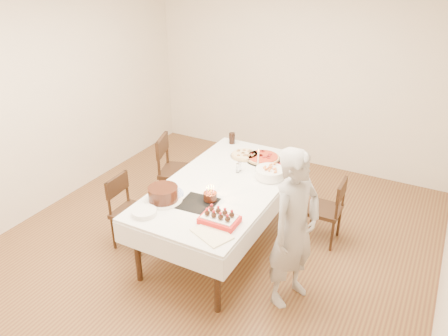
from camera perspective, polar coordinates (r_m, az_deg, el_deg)
The scene contains 22 objects.
floor at distance 4.90m, azimuth -1.39°, elevation -10.08°, with size 5.00×5.00×0.00m, color #58301E.
wall_back at distance 6.40m, azimuth 9.83°, elevation 12.14°, with size 4.50×0.04×2.70m, color beige.
wall_left at distance 5.63m, azimuth -22.15°, elevation 8.48°, with size 0.04×5.00×2.70m, color beige.
dining_table at distance 4.74m, azimuth 0.00°, elevation -5.94°, with size 1.14×2.14×0.75m, color white.
chair_right_savory at distance 4.90m, azimuth 12.87°, elevation -5.32°, with size 0.40×0.40×0.78m, color #331C11, non-canonical shape.
chair_left_savory at distance 5.43m, azimuth -5.91°, elevation -0.45°, with size 0.47×0.47×0.92m, color #331C11, non-canonical shape.
chair_left_dessert at distance 4.79m, azimuth -11.81°, elevation -5.74°, with size 0.42×0.42×0.81m, color #331C11, non-canonical shape.
person at distance 3.87m, azimuth 9.15°, elevation -7.90°, with size 0.55×0.36×1.52m, color #B4AFAA.
pizza_white at distance 5.11m, azimuth 2.79°, elevation 1.71°, with size 0.35×0.35×0.04m, color beige.
pizza_pepperoni at distance 5.06m, azimuth 5.07°, elevation 1.36°, with size 0.42×0.42×0.04m, color red.
red_placemat at distance 4.92m, azimuth 7.55°, elevation 0.19°, with size 0.26×0.26×0.01m, color #B21E1E.
pasta_bowl at distance 4.65m, azimuth 6.01°, elevation -0.65°, with size 0.31×0.31×0.10m, color white.
taper_candle at distance 4.74m, azimuth 4.48°, elevation 1.03°, with size 0.06×0.06×0.27m, color white.
shaker_pair at distance 4.73m, azimuth 1.80°, elevation -0.01°, with size 0.09×0.09×0.11m, color white, non-canonical shape.
cola_glass at distance 5.44m, azimuth 1.05°, elevation 3.90°, with size 0.07×0.07×0.14m, color black.
layer_cake at distance 4.25m, azimuth -7.94°, elevation -3.37°, with size 0.37×0.37×0.14m, color #33160C.
cake_board at distance 4.20m, azimuth -3.39°, elevation -4.67°, with size 0.34×0.34×0.01m, color black.
birthday_cake at distance 4.20m, azimuth -1.82°, elevation -3.33°, with size 0.13×0.13×0.14m, color #33150D.
strawberry_box at distance 3.90m, azimuth -0.60°, elevation -6.64°, with size 0.34×0.23×0.08m, color red, non-canonical shape.
box_lid at distance 3.78m, azimuth -1.61°, elevation -8.68°, with size 0.34×0.23×0.03m, color beige.
plate_stack at distance 4.09m, azimuth -10.38°, elevation -5.71°, with size 0.23×0.23×0.05m, color white.
china_plate at distance 4.37m, azimuth -7.33°, elevation -3.39°, with size 0.31×0.31×0.01m, color white.
Camera 1 is at (1.95, -3.38, 2.96)m, focal length 35.00 mm.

